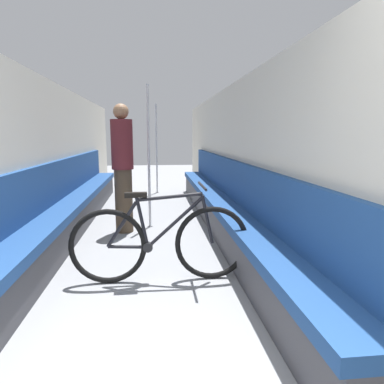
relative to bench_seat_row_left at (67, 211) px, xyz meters
name	(u,v)px	position (x,y,z in m)	size (l,w,h in m)	color
wall_left	(44,160)	(-0.22, -0.11, 0.71)	(0.10, 11.19, 2.10)	beige
wall_right	(241,158)	(2.39, -0.11, 0.71)	(0.10, 11.19, 2.10)	beige
bench_seat_row_left	(67,211)	(0.00, 0.00, 0.00)	(0.41, 7.09, 1.01)	#3D3D42
bench_seat_row_right	(223,208)	(2.17, 0.00, 0.00)	(0.41, 7.09, 1.01)	#3D3D42
bicycle	(161,242)	(1.24, -1.65, 0.04)	(1.68, 0.46, 0.91)	black
grab_pole_near	(149,159)	(1.12, 0.32, 0.68)	(0.08, 0.08, 2.08)	gray
grab_pole_far	(157,150)	(1.26, 3.38, 0.68)	(0.08, 0.08, 2.08)	gray
passenger_standing	(123,167)	(0.76, 0.09, 0.59)	(0.30, 0.30, 1.78)	#473828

